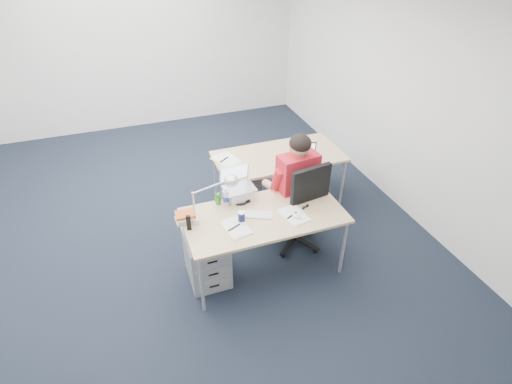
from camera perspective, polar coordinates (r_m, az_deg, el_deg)
The scene contains 24 objects.
floor at distance 4.87m, azimuth -12.05°, elevation -7.05°, with size 7.00×7.00×0.00m, color black.
room at distance 3.98m, azimuth -15.01°, elevation 11.86°, with size 6.02×7.02×2.80m.
desk_near at distance 4.02m, azimuth 1.15°, elevation -3.75°, with size 1.60×0.80×0.73m.
desk_far at distance 5.04m, azimuth 3.27°, elevation 4.79°, with size 1.60×0.80×0.73m.
office_chair at distance 4.61m, azimuth 5.82°, elevation -3.99°, with size 0.80×0.80×1.12m.
seated_person at distance 4.53m, azimuth 4.84°, elevation 0.96°, with size 0.46×0.79×1.36m.
drawer_pedestal_near at distance 4.21m, azimuth -7.02°, elevation -9.27°, with size 0.40×0.50×0.55m, color #9C9FA1.
drawer_pedestal_far at distance 5.13m, azimuth -2.23°, elevation 0.06°, with size 0.40×0.50×0.55m, color #9C9FA1.
silver_laptop at distance 4.12m, azimuth -2.44°, elevation 1.04°, with size 0.32×0.25×0.34m, color silver, non-canonical shape.
wireless_keyboard at distance 3.97m, azimuth 0.29°, elevation -3.27°, with size 0.29×0.12×0.01m, color white.
computer_mouse at distance 3.95m, azimuth 5.79°, elevation -3.45°, with size 0.06×0.10×0.04m, color white.
headphones at distance 4.16m, azimuth -2.33°, elevation -1.10°, with size 0.23×0.18×0.04m, color black, non-canonical shape.
can_koozie at distance 3.87m, azimuth -2.09°, elevation -3.54°, with size 0.07×0.07×0.11m, color #161C46.
water_bottle at distance 4.07m, azimuth -4.33°, elevation -0.69°, with size 0.06×0.06×0.20m, color silver.
bear_figurine at distance 4.11m, azimuth -5.45°, elevation -0.88°, with size 0.07×0.06×0.14m, color #21761F, non-canonical shape.
book_stack at distance 3.94m, azimuth -9.97°, elevation -3.55°, with size 0.20×0.15×0.09m, color silver.
cordless_phone at distance 3.80m, azimuth -9.60°, elevation -4.35°, with size 0.04×0.03×0.16m, color black.
papers_left at distance 3.82m, azimuth -2.87°, elevation -5.14°, with size 0.22×0.31×0.01m, color #DEDD80.
papers_right at distance 3.98m, azimuth 5.41°, elevation -3.39°, with size 0.21×0.30×0.01m, color #DEDD80.
sunglasses at distance 4.10m, azimuth 7.07°, elevation -2.16°, with size 0.09×0.04×0.02m, color black, non-canonical shape.
desk_lamp at distance 3.80m, azimuth -6.79°, elevation -1.08°, with size 0.42×0.15×0.48m, color silver, non-canonical shape.
dark_laptop at distance 4.84m, azimuth 6.97°, elevation 5.47°, with size 0.32×0.31×0.23m, color black, non-canonical shape.
far_cup at distance 5.23m, azimuth 6.40°, elevation 6.95°, with size 0.06×0.06×0.09m, color white.
far_papers at distance 4.90m, azimuth -4.32°, elevation 4.56°, with size 0.24×0.34×0.01m, color white.
Camera 1 is at (-0.27, -3.70, 3.15)m, focal length 28.00 mm.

